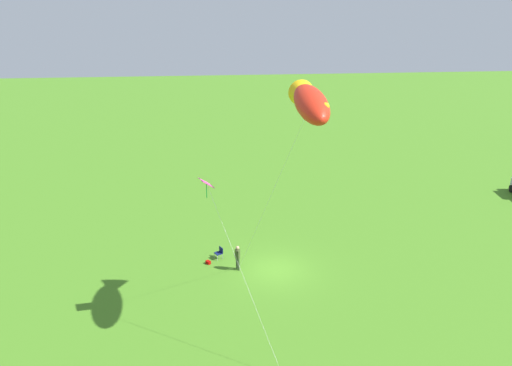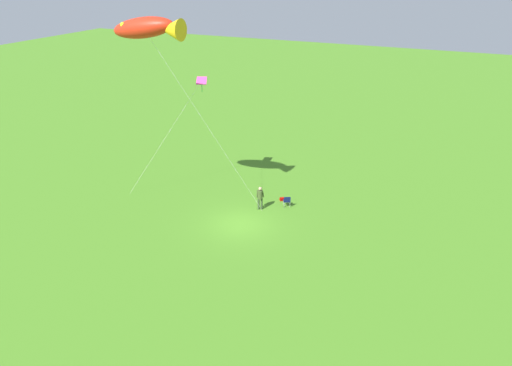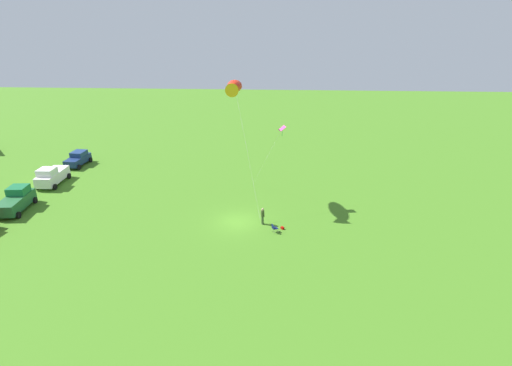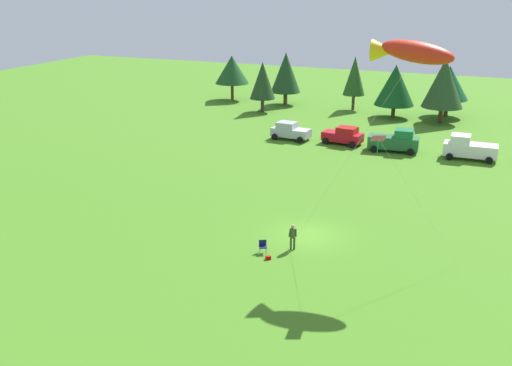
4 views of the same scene
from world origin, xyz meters
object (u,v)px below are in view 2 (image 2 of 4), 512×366
Objects in this scene: person_kite_flyer at (260,196)px; folding_chair at (287,201)px; backpack_on_grass at (282,199)px; kite_diamond_rainbow at (199,86)px; kite_large_fish at (150,28)px.

folding_chair is at bearing -80.15° from person_kite_flyer.
backpack_on_grass is 10.25m from kite_diamond_rainbow.
backpack_on_grass is (-0.91, -1.97, -0.91)m from person_kite_flyer.
person_kite_flyer is 2.35m from backpack_on_grass.
kite_large_fish is at bearing 86.20° from kite_diamond_rainbow.
kite_large_fish reaches higher than kite_diamond_rainbow.
person_kite_flyer is 5.44× the size of backpack_on_grass.
backpack_on_grass is 0.02× the size of kite_large_fish.
kite_diamond_rainbow is at bearing -93.80° from kite_large_fish.
folding_chair is (-1.59, -1.17, -0.53)m from person_kite_flyer.
kite_large_fish reaches higher than backpack_on_grass.
kite_large_fish is 1.56× the size of kite_diamond_rainbow.
kite_large_fish is at bearing 91.58° from folding_chair.
folding_chair is at bearing -149.73° from kite_large_fish.
kite_diamond_rainbow is at bearing 47.21° from person_kite_flyer.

